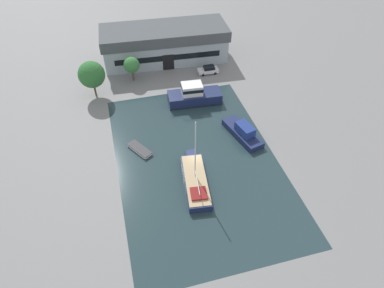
% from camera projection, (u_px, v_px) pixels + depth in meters
% --- Properties ---
extents(ground_plane, '(440.00, 440.00, 0.00)m').
position_uv_depth(ground_plane, '(197.00, 161.00, 53.53)').
color(ground_plane, slate).
extents(water_canal, '(24.49, 38.15, 0.01)m').
position_uv_depth(water_canal, '(197.00, 161.00, 53.52)').
color(water_canal, '#23383D').
rests_on(water_canal, ground).
extents(warehouse_building, '(27.50, 11.52, 7.22)m').
position_uv_depth(warehouse_building, '(165.00, 43.00, 74.48)').
color(warehouse_building, '#99A8B2').
rests_on(warehouse_building, ground).
extents(quay_tree_near_building, '(3.20, 3.20, 5.16)m').
position_uv_depth(quay_tree_near_building, '(132.00, 65.00, 68.03)').
color(quay_tree_near_building, brown).
rests_on(quay_tree_near_building, ground).
extents(quay_tree_by_water, '(4.98, 4.98, 7.10)m').
position_uv_depth(quay_tree_by_water, '(92.00, 75.00, 63.40)').
color(quay_tree_by_water, brown).
rests_on(quay_tree_by_water, ground).
extents(parked_car, '(4.32, 1.93, 1.62)m').
position_uv_depth(parked_car, '(208.00, 70.00, 71.86)').
color(parked_car, silver).
rests_on(parked_car, ground).
extents(sailboat_moored, '(4.43, 11.53, 11.15)m').
position_uv_depth(sailboat_moored, '(196.00, 181.00, 49.68)').
color(sailboat_moored, '#19234C').
rests_on(sailboat_moored, water_canal).
extents(motor_cruiser, '(10.22, 4.61, 3.95)m').
position_uv_depth(motor_cruiser, '(194.00, 96.00, 63.93)').
color(motor_cruiser, '#19234C').
rests_on(motor_cruiser, water_canal).
extents(small_dinghy, '(3.77, 4.77, 0.52)m').
position_uv_depth(small_dinghy, '(140.00, 149.00, 55.02)').
color(small_dinghy, white).
rests_on(small_dinghy, water_canal).
extents(cabin_boat, '(4.78, 8.98, 2.53)m').
position_uv_depth(cabin_boat, '(243.00, 132.00, 57.17)').
color(cabin_boat, '#19234C').
rests_on(cabin_boat, water_canal).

